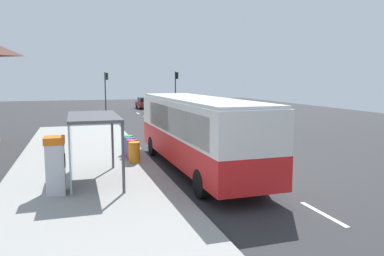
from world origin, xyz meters
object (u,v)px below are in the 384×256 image
sedan_near (145,103)px  recycling_bin_green (128,145)px  sedan_far (156,107)px  recycling_bin_blue (130,147)px  ticket_machine (55,165)px  recycling_bin_orange (134,152)px  bus (197,129)px  traffic_light_far_side (106,86)px  white_van (168,106)px  traffic_light_near_side (176,85)px  bus_shelter (85,131)px  recycling_bin_red (132,150)px

sedan_near → recycling_bin_green: 32.57m
sedan_far → recycling_bin_blue: (-6.50, -25.05, -0.14)m
ticket_machine → recycling_bin_orange: ticket_machine is taller
recycling_bin_green → recycling_bin_orange: bearing=-90.0°
bus → recycling_bin_orange: (-2.49, 1.66, -1.19)m
recycling_bin_orange → recycling_bin_blue: bearing=90.0°
sedan_far → traffic_light_far_side: 6.88m
white_van → traffic_light_near_side: traffic_light_near_side is taller
traffic_light_near_side → recycling_bin_green: bearing=-109.7°
recycling_bin_orange → traffic_light_near_side: 30.84m
bus → traffic_light_near_side: bearing=76.8°
sedan_far → recycling_bin_green: (-6.50, -24.35, -0.14)m
white_van → bus_shelter: size_ratio=1.31×
recycling_bin_red → traffic_light_near_side: bearing=71.2°
recycling_bin_red → white_van: bearing=71.5°
recycling_bin_red → bus_shelter: bus_shelter is taller
sedan_near → recycling_bin_orange: 34.63m
sedan_near → recycling_bin_blue: (-6.50, -32.61, -0.14)m
ticket_machine → bus_shelter: size_ratio=0.48×
recycling_bin_orange → sedan_near: bearing=79.2°
sedan_near → sedan_far: (-0.00, -7.56, 0.00)m
traffic_light_near_side → bus_shelter: size_ratio=1.24×
bus → traffic_light_far_side: (-1.39, 31.62, 1.38)m
traffic_light_far_side → sedan_near: bearing=36.9°
recycling_bin_red → traffic_light_far_side: 29.39m
traffic_light_near_side → bus: bearing=-103.2°
recycling_bin_red → recycling_bin_blue: (0.00, 0.70, 0.00)m
white_van → recycling_bin_blue: 19.54m
white_van → sedan_near: bearing=89.6°
bus_shelter → recycling_bin_red: bearing=57.2°
recycling_bin_green → traffic_light_far_side: 27.99m
bus → sedan_near: (4.01, 35.67, -1.05)m
bus → white_van: bus is taller
sedan_near → sedan_far: 7.56m
white_van → bus_shelter: bus_shelter is taller
bus → traffic_light_far_side: traffic_light_far_side is taller
bus_shelter → traffic_light_far_side: bearing=84.2°
recycling_bin_red → sedan_near: bearing=79.0°
bus_shelter → sedan_near: bearing=76.7°
recycling_bin_orange → traffic_light_near_side: (9.70, 29.15, 2.64)m
recycling_bin_blue → recycling_bin_green: size_ratio=1.00×
sedan_far → bus_shelter: bus_shelter is taller
traffic_light_near_side → sedan_far: bearing=-139.8°
recycling_bin_blue → sedan_far: bearing=75.5°
traffic_light_far_side → sedan_far: bearing=-33.0°
traffic_light_near_side → recycling_bin_red: bearing=-108.8°
recycling_bin_red → traffic_light_far_side: traffic_light_far_side is taller
ticket_machine → recycling_bin_blue: ticket_machine is taller
ticket_machine → bus_shelter: bearing=51.4°
white_van → recycling_bin_orange: 20.87m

